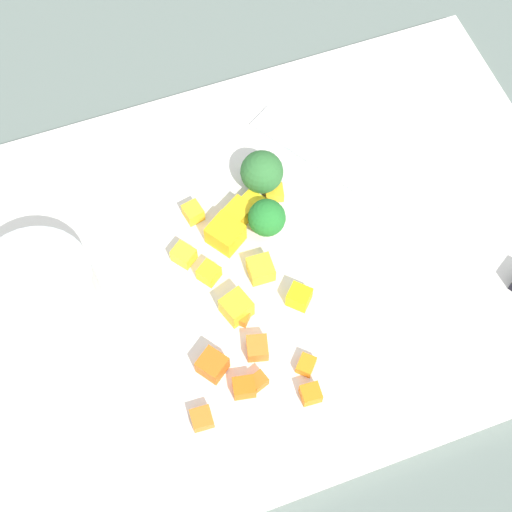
% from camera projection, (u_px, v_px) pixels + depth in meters
% --- Properties ---
extents(ground_plane, '(4.00, 4.00, 0.00)m').
position_uv_depth(ground_plane, '(256.00, 268.00, 0.61)').
color(ground_plane, slate).
extents(cutting_board, '(0.52, 0.35, 0.01)m').
position_uv_depth(cutting_board, '(256.00, 265.00, 0.61)').
color(cutting_board, white).
rests_on(cutting_board, ground_plane).
extents(prep_bowl, '(0.09, 0.09, 0.04)m').
position_uv_depth(prep_bowl, '(39.00, 292.00, 0.57)').
color(prep_bowl, '#B9C0C1').
rests_on(prep_bowl, cutting_board).
extents(chef_knife, '(0.19, 0.29, 0.02)m').
position_uv_depth(chef_knife, '(483.00, 255.00, 0.60)').
color(chef_knife, silver).
rests_on(chef_knife, cutting_board).
extents(carrot_dice_0, '(0.03, 0.03, 0.02)m').
position_uv_depth(carrot_dice_0, '(212.00, 365.00, 0.56)').
color(carrot_dice_0, orange).
rests_on(carrot_dice_0, cutting_board).
extents(carrot_dice_1, '(0.01, 0.01, 0.01)m').
position_uv_depth(carrot_dice_1, '(258.00, 381.00, 0.55)').
color(carrot_dice_1, orange).
rests_on(carrot_dice_1, cutting_board).
extents(carrot_dice_2, '(0.02, 0.02, 0.01)m').
position_uv_depth(carrot_dice_2, '(242.00, 317.00, 0.58)').
color(carrot_dice_2, orange).
rests_on(carrot_dice_2, cutting_board).
extents(carrot_dice_3, '(0.02, 0.02, 0.01)m').
position_uv_depth(carrot_dice_3, '(306.00, 365.00, 0.56)').
color(carrot_dice_3, orange).
rests_on(carrot_dice_3, cutting_board).
extents(carrot_dice_4, '(0.02, 0.02, 0.01)m').
position_uv_depth(carrot_dice_4, '(257.00, 348.00, 0.56)').
color(carrot_dice_4, orange).
rests_on(carrot_dice_4, cutting_board).
extents(carrot_dice_5, '(0.02, 0.02, 0.01)m').
position_uv_depth(carrot_dice_5, '(244.00, 387.00, 0.55)').
color(carrot_dice_5, orange).
rests_on(carrot_dice_5, cutting_board).
extents(carrot_dice_6, '(0.01, 0.01, 0.01)m').
position_uv_depth(carrot_dice_6, '(316.00, 392.00, 0.55)').
color(carrot_dice_6, orange).
rests_on(carrot_dice_6, cutting_board).
extents(carrot_dice_7, '(0.02, 0.02, 0.01)m').
position_uv_depth(carrot_dice_7, '(202.00, 419.00, 0.54)').
color(carrot_dice_7, orange).
rests_on(carrot_dice_7, cutting_board).
extents(pepper_dice_0, '(0.02, 0.02, 0.01)m').
position_uv_depth(pepper_dice_0, '(211.00, 278.00, 0.59)').
color(pepper_dice_0, yellow).
rests_on(pepper_dice_0, cutting_board).
extents(pepper_dice_1, '(0.02, 0.02, 0.01)m').
position_uv_depth(pepper_dice_1, '(262.00, 269.00, 0.59)').
color(pepper_dice_1, yellow).
rests_on(pepper_dice_1, cutting_board).
extents(pepper_dice_2, '(0.02, 0.02, 0.02)m').
position_uv_depth(pepper_dice_2, '(299.00, 297.00, 0.58)').
color(pepper_dice_2, yellow).
rests_on(pepper_dice_2, cutting_board).
extents(pepper_dice_3, '(0.02, 0.02, 0.01)m').
position_uv_depth(pepper_dice_3, '(193.00, 213.00, 0.61)').
color(pepper_dice_3, yellow).
rests_on(pepper_dice_3, cutting_board).
extents(pepper_dice_4, '(0.02, 0.02, 0.02)m').
position_uv_depth(pepper_dice_4, '(236.00, 307.00, 0.57)').
color(pepper_dice_4, yellow).
rests_on(pepper_dice_4, cutting_board).
extents(pepper_dice_5, '(0.02, 0.02, 0.01)m').
position_uv_depth(pepper_dice_5, '(253.00, 205.00, 0.62)').
color(pepper_dice_5, yellow).
rests_on(pepper_dice_5, cutting_board).
extents(pepper_dice_6, '(0.02, 0.02, 0.01)m').
position_uv_depth(pepper_dice_6, '(184.00, 255.00, 0.60)').
color(pepper_dice_6, yellow).
rests_on(pepper_dice_6, cutting_board).
extents(pepper_dice_7, '(0.03, 0.02, 0.02)m').
position_uv_depth(pepper_dice_7, '(236.00, 214.00, 0.61)').
color(pepper_dice_7, yellow).
rests_on(pepper_dice_7, cutting_board).
extents(pepper_dice_8, '(0.03, 0.03, 0.02)m').
position_uv_depth(pepper_dice_8, '(225.00, 234.00, 0.60)').
color(pepper_dice_8, yellow).
rests_on(pepper_dice_8, cutting_board).
extents(pepper_dice_9, '(0.02, 0.02, 0.01)m').
position_uv_depth(pepper_dice_9, '(274.00, 193.00, 0.62)').
color(pepper_dice_9, yellow).
rests_on(pepper_dice_9, cutting_board).
extents(broccoli_floret_0, '(0.03, 0.03, 0.04)m').
position_uv_depth(broccoli_floret_0, '(262.00, 172.00, 0.61)').
color(broccoli_floret_0, '#86C265').
rests_on(broccoli_floret_0, cutting_board).
extents(broccoli_floret_1, '(0.03, 0.03, 0.03)m').
position_uv_depth(broccoli_floret_1, '(267.00, 218.00, 0.60)').
color(broccoli_floret_1, '#8AB665').
rests_on(broccoli_floret_1, cutting_board).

